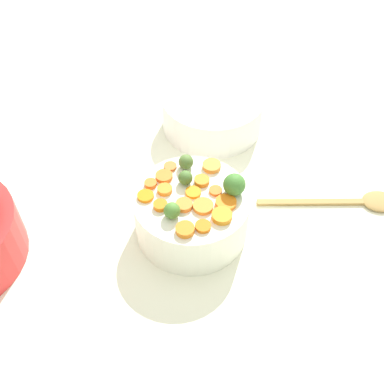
{
  "coord_description": "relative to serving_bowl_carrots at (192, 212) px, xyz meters",
  "views": [
    {
      "loc": [
        -0.57,
        -0.2,
        0.79
      ],
      "look_at": [
        0.0,
        -0.04,
        0.13
      ],
      "focal_mm": 43.39,
      "sensor_mm": 36.0,
      "label": 1
    }
  ],
  "objects": [
    {
      "name": "carrot_slice_11",
      "position": [
        -0.02,
        -0.03,
        0.06
      ],
      "size": [
        0.05,
        0.05,
        0.01
      ],
      "primitive_type": "cylinder",
      "rotation": [
        0.0,
        0.0,
        2.87
      ],
      "color": "orange",
      "rests_on": "serving_bowl_carrots"
    },
    {
      "name": "carrot_slice_15",
      "position": [
        0.06,
        0.06,
        0.05
      ],
      "size": [
        0.04,
        0.04,
        0.01
      ],
      "primitive_type": "cylinder",
      "rotation": [
        0.0,
        0.0,
        5.78
      ],
      "color": "orange",
      "rests_on": "serving_bowl_carrots"
    },
    {
      "name": "carrot_slice_6",
      "position": [
        -0.09,
        -0.01,
        0.06
      ],
      "size": [
        0.05,
        0.05,
        0.01
      ],
      "primitive_type": "cylinder",
      "rotation": [
        0.0,
        0.0,
        0.88
      ],
      "color": "orange",
      "rests_on": "serving_bowl_carrots"
    },
    {
      "name": "serving_bowl_carrots",
      "position": [
        0.0,
        0.0,
        0.0
      ],
      "size": [
        0.23,
        0.23,
        0.1
      ],
      "primitive_type": "cylinder",
      "color": "white",
      "rests_on": "tabletop"
    },
    {
      "name": "carrot_slice_3",
      "position": [
        -0.04,
        -0.07,
        0.06
      ],
      "size": [
        0.05,
        0.05,
        0.01
      ],
      "primitive_type": "cylinder",
      "rotation": [
        0.0,
        0.0,
        1.19
      ],
      "color": "orange",
      "rests_on": "serving_bowl_carrots"
    },
    {
      "name": "carrot_slice_2",
      "position": [
        -0.01,
        -0.07,
        0.06
      ],
      "size": [
        0.05,
        0.05,
        0.01
      ],
      "primitive_type": "cylinder",
      "rotation": [
        0.0,
        0.0,
        3.41
      ],
      "color": "orange",
      "rests_on": "serving_bowl_carrots"
    },
    {
      "name": "wooden_spoon",
      "position": [
        0.16,
        -0.33,
        -0.05
      ],
      "size": [
        0.12,
        0.3,
        0.01
      ],
      "color": "#A88145",
      "rests_on": "tabletop"
    },
    {
      "name": "casserole_dish",
      "position": [
        0.33,
        0.04,
        -0.01
      ],
      "size": [
        0.25,
        0.25,
        0.09
      ],
      "primitive_type": "cylinder",
      "color": "white",
      "rests_on": "tabletop"
    },
    {
      "name": "carrot_slice_8",
      "position": [
        0.03,
        0.07,
        0.06
      ],
      "size": [
        0.05,
        0.05,
        0.01
      ],
      "primitive_type": "cylinder",
      "rotation": [
        0.0,
        0.0,
        2.06
      ],
      "color": "orange",
      "rests_on": "serving_bowl_carrots"
    },
    {
      "name": "carrot_slice_10",
      "position": [
        0.01,
        -0.0,
        0.05
      ],
      "size": [
        0.04,
        0.04,
        0.01
      ],
      "primitive_type": "cylinder",
      "rotation": [
        0.0,
        0.0,
        1.02
      ],
      "color": "orange",
      "rests_on": "serving_bowl_carrots"
    },
    {
      "name": "carrot_slice_5",
      "position": [
        -0.01,
        0.05,
        0.06
      ],
      "size": [
        0.04,
        0.04,
        0.01
      ],
      "primitive_type": "cylinder",
      "rotation": [
        0.0,
        0.0,
        4.47
      ],
      "color": "orange",
      "rests_on": "serving_bowl_carrots"
    },
    {
      "name": "carrot_slice_4",
      "position": [
        -0.03,
        0.08,
        0.05
      ],
      "size": [
        0.04,
        0.04,
        0.01
      ],
      "primitive_type": "cylinder",
      "rotation": [
        0.0,
        0.0,
        4.15
      ],
      "color": "orange",
      "rests_on": "serving_bowl_carrots"
    },
    {
      "name": "carrot_slice_13",
      "position": [
        0.0,
        0.09,
        0.06
      ],
      "size": [
        0.03,
        0.03,
        0.01
      ],
      "primitive_type": "cylinder",
      "rotation": [
        0.0,
        0.0,
        6.05
      ],
      "color": "orange",
      "rests_on": "serving_bowl_carrots"
    },
    {
      "name": "brussels_sprout_0",
      "position": [
        0.03,
        0.02,
        0.07
      ],
      "size": [
        0.03,
        0.03,
        0.03
      ],
      "primitive_type": "sphere",
      "color": "#497031",
      "rests_on": "serving_bowl_carrots"
    },
    {
      "name": "brussels_sprout_3",
      "position": [
        0.03,
        -0.08,
        0.07
      ],
      "size": [
        0.04,
        0.04,
        0.04
      ],
      "primitive_type": "sphere",
      "color": "#437D32",
      "rests_on": "serving_bowl_carrots"
    },
    {
      "name": "carrot_slice_0",
      "position": [
        -0.03,
        0.01,
        0.06
      ],
      "size": [
        0.04,
        0.04,
        0.01
      ],
      "primitive_type": "cylinder",
      "rotation": [
        0.0,
        0.0,
        6.12
      ],
      "color": "orange",
      "rests_on": "serving_bowl_carrots"
    },
    {
      "name": "brussels_sprout_2",
      "position": [
        -0.06,
        0.02,
        0.07
      ],
      "size": [
        0.03,
        0.03,
        0.03
      ],
      "primitive_type": "sphere",
      "color": "#4E8133",
      "rests_on": "serving_bowl_carrots"
    },
    {
      "name": "carrot_slice_12",
      "position": [
        -0.04,
        0.05,
        0.06
      ],
      "size": [
        0.04,
        0.04,
        0.01
      ],
      "primitive_type": "cylinder",
      "rotation": [
        0.0,
        0.0,
        5.8
      ],
      "color": "orange",
      "rests_on": "serving_bowl_carrots"
    },
    {
      "name": "tabletop",
      "position": [
        -0.0,
        0.04,
        -0.06
      ],
      "size": [
        2.4,
        2.4,
        0.02
      ],
      "primitive_type": "cube",
      "color": "white",
      "rests_on": "ground"
    },
    {
      "name": "brussels_sprout_1",
      "position": [
        0.07,
        0.03,
        0.07
      ],
      "size": [
        0.03,
        0.03,
        0.03
      ],
      "primitive_type": "sphere",
      "color": "#547636",
      "rests_on": "serving_bowl_carrots"
    },
    {
      "name": "carrot_slice_9",
      "position": [
        0.08,
        -0.02,
        0.06
      ],
      "size": [
        0.05,
        0.05,
        0.01
      ],
      "primitive_type": "cylinder",
      "rotation": [
        0.0,
        0.0,
        3.45
      ],
      "color": "orange",
      "rests_on": "serving_bowl_carrots"
    },
    {
      "name": "carrot_slice_1",
      "position": [
        -0.07,
        -0.04,
        0.05
      ],
      "size": [
        0.04,
        0.04,
        0.01
      ],
      "primitive_type": "cylinder",
      "rotation": [
        0.0,
        0.0,
        5.83
      ],
      "color": "orange",
      "rests_on": "serving_bowl_carrots"
    },
    {
      "name": "carrot_slice_14",
      "position": [
        0.02,
        -0.04,
        0.05
      ],
      "size": [
        0.03,
        0.03,
        0.01
      ],
      "primitive_type": "cylinder",
      "rotation": [
        0.0,
        0.0,
        1.7
      ],
      "color": "orange",
      "rests_on": "serving_bowl_carrots"
    },
    {
      "name": "carrot_slice_7",
      "position": [
        0.04,
        -0.01,
        0.06
      ],
      "size": [
        0.04,
        0.04,
        0.01
      ],
      "primitive_type": "cylinder",
      "rotation": [
        0.0,
        0.0,
        3.61
      ],
      "color": "orange",
      "rests_on": "serving_bowl_carrots"
    }
  ]
}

